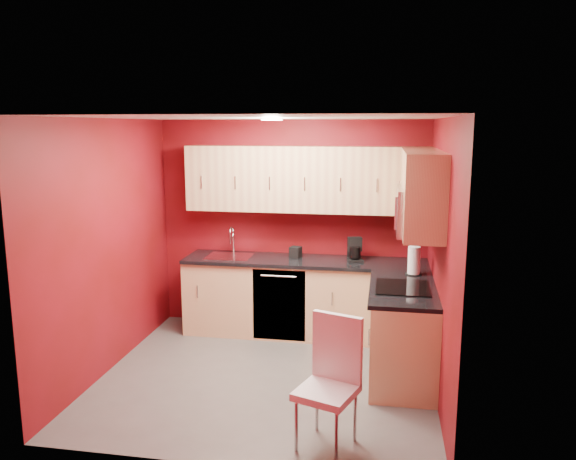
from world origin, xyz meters
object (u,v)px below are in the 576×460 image
(coffee_maker, at_px, (355,250))
(napkin_holder, at_px, (296,252))
(sink, at_px, (230,253))
(paper_towel, at_px, (414,261))
(microwave, at_px, (418,210))
(dining_chair, at_px, (327,385))

(coffee_maker, xyz_separation_m, napkin_holder, (-0.70, 0.05, -0.07))
(sink, relative_size, paper_towel, 1.77)
(sink, distance_m, paper_towel, 2.16)
(microwave, xyz_separation_m, sink, (-2.09, 1.00, -0.72))
(paper_towel, xyz_separation_m, dining_chair, (-0.71, -1.84, -0.55))
(paper_towel, relative_size, dining_chair, 0.29)
(microwave, relative_size, coffee_maker, 2.87)
(microwave, relative_size, sink, 1.46)
(napkin_holder, bearing_deg, sink, -175.90)
(sink, height_order, coffee_maker, sink)
(sink, xyz_separation_m, napkin_holder, (0.78, 0.06, 0.03))
(microwave, distance_m, coffee_maker, 1.34)
(sink, xyz_separation_m, paper_towel, (2.11, -0.48, 0.11))
(coffee_maker, xyz_separation_m, dining_chair, (-0.08, -2.33, -0.54))
(coffee_maker, bearing_deg, dining_chair, -106.36)
(sink, relative_size, coffee_maker, 1.96)
(coffee_maker, relative_size, napkin_holder, 2.05)
(paper_towel, bearing_deg, dining_chair, -110.98)
(microwave, height_order, paper_towel, microwave)
(napkin_holder, relative_size, dining_chair, 0.13)
(coffee_maker, bearing_deg, paper_towel, -52.33)
(microwave, xyz_separation_m, napkin_holder, (-1.31, 1.06, -0.69))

